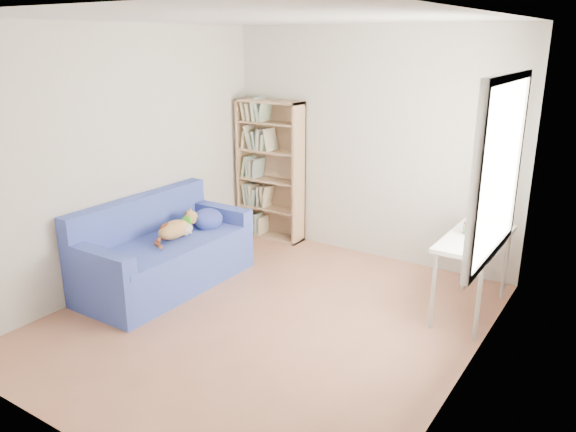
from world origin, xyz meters
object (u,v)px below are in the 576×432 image
object	(u,v)px
bookshelf	(270,176)
pen_cup	(468,227)
sofa	(164,253)
desk	(475,245)

from	to	relation	value
bookshelf	pen_cup	distance (m)	2.74
pen_cup	sofa	bearing A→B (deg)	-157.66
bookshelf	desk	xyz separation A→B (m)	(2.74, -0.70, -0.14)
bookshelf	desk	size ratio (longest dim) A/B	1.64
sofa	desk	distance (m)	3.05
desk	pen_cup	bearing A→B (deg)	159.36
sofa	desk	xyz separation A→B (m)	(2.83, 1.09, 0.32)
bookshelf	desk	bearing A→B (deg)	-14.34
bookshelf	pen_cup	world-z (taller)	bookshelf
sofa	pen_cup	bearing A→B (deg)	22.41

